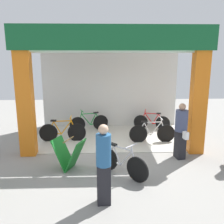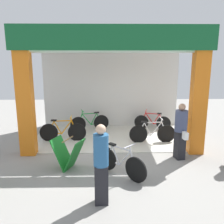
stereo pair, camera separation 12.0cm
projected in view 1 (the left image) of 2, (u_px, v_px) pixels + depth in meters
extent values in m
plane|color=gray|center=(113.00, 153.00, 7.83)|extent=(19.28, 19.28, 0.00)
cube|color=beige|center=(111.00, 137.00, 9.36)|extent=(5.64, 3.15, 0.02)
cube|color=silver|center=(110.00, 90.00, 10.55)|extent=(5.64, 0.12, 3.14)
cube|color=orange|center=(26.00, 105.00, 7.38)|extent=(0.45, 0.36, 3.14)
cube|color=orange|center=(198.00, 104.00, 7.57)|extent=(0.45, 0.36, 3.14)
cube|color=#14592D|center=(113.00, 37.00, 6.90)|extent=(5.84, 0.20, 0.70)
cube|color=silver|center=(111.00, 52.00, 8.66)|extent=(5.64, 3.15, 0.06)
cylinder|color=black|center=(138.00, 134.00, 8.70)|extent=(0.64, 0.06, 0.64)
cylinder|color=black|center=(166.00, 134.00, 8.75)|extent=(0.64, 0.06, 0.64)
cylinder|color=white|center=(145.00, 135.00, 8.71)|extent=(0.43, 0.04, 0.08)
cylinder|color=white|center=(147.00, 129.00, 8.67)|extent=(0.28, 0.04, 0.48)
cylinder|color=white|center=(156.00, 129.00, 8.69)|extent=(0.39, 0.04, 0.50)
cylinder|color=white|center=(153.00, 122.00, 8.63)|extent=(0.61, 0.05, 0.05)
cylinder|color=white|center=(141.00, 128.00, 8.66)|extent=(0.21, 0.04, 0.43)
cylinder|color=white|center=(163.00, 128.00, 8.70)|extent=(0.19, 0.04, 0.44)
cylinder|color=white|center=(161.00, 120.00, 8.63)|extent=(0.05, 0.04, 0.13)
cylinder|color=white|center=(161.00, 118.00, 8.61)|extent=(0.04, 0.44, 0.03)
cube|color=black|center=(144.00, 122.00, 8.61)|extent=(0.19, 0.10, 0.05)
cylinder|color=black|center=(101.00, 123.00, 10.20)|extent=(0.61, 0.23, 0.62)
cylinder|color=black|center=(77.00, 125.00, 9.88)|extent=(0.61, 0.23, 0.62)
cylinder|color=#198C33|center=(95.00, 124.00, 10.13)|extent=(0.41, 0.16, 0.08)
cylinder|color=#198C33|center=(93.00, 119.00, 10.05)|extent=(0.27, 0.11, 0.47)
cylinder|color=#198C33|center=(86.00, 119.00, 9.96)|extent=(0.37, 0.15, 0.49)
cylinder|color=#198C33|center=(89.00, 114.00, 9.94)|extent=(0.58, 0.21, 0.05)
cylinder|color=#198C33|center=(98.00, 118.00, 10.12)|extent=(0.21, 0.09, 0.42)
cylinder|color=#198C33|center=(80.00, 119.00, 9.87)|extent=(0.19, 0.09, 0.43)
cylinder|color=#198C33|center=(82.00, 113.00, 9.83)|extent=(0.06, 0.05, 0.13)
cylinder|color=#198C33|center=(82.00, 111.00, 9.82)|extent=(0.16, 0.42, 0.03)
cube|color=black|center=(96.00, 113.00, 10.04)|extent=(0.21, 0.15, 0.05)
cylinder|color=black|center=(48.00, 133.00, 8.80)|extent=(0.65, 0.05, 0.65)
cylinder|color=black|center=(77.00, 132.00, 8.86)|extent=(0.65, 0.05, 0.65)
cylinder|color=orange|center=(55.00, 133.00, 8.82)|extent=(0.43, 0.04, 0.08)
cylinder|color=orange|center=(57.00, 128.00, 8.78)|extent=(0.28, 0.04, 0.48)
cylinder|color=orange|center=(66.00, 127.00, 8.79)|extent=(0.40, 0.04, 0.51)
cylinder|color=orange|center=(62.00, 121.00, 8.73)|extent=(0.62, 0.05, 0.05)
cylinder|color=orange|center=(51.00, 127.00, 8.76)|extent=(0.21, 0.04, 0.43)
cylinder|color=orange|center=(74.00, 127.00, 8.80)|extent=(0.19, 0.04, 0.45)
cylinder|color=orange|center=(71.00, 119.00, 8.73)|extent=(0.06, 0.04, 0.13)
cylinder|color=orange|center=(71.00, 117.00, 8.72)|extent=(0.04, 0.45, 0.03)
cube|color=black|center=(53.00, 121.00, 8.71)|extent=(0.20, 0.10, 0.05)
cylinder|color=black|center=(163.00, 123.00, 10.16)|extent=(0.57, 0.18, 0.58)
cylinder|color=black|center=(141.00, 122.00, 10.34)|extent=(0.57, 0.18, 0.58)
cylinder|color=red|center=(157.00, 123.00, 10.21)|extent=(0.39, 0.13, 0.08)
cylinder|color=red|center=(156.00, 119.00, 10.18)|extent=(0.25, 0.09, 0.44)
cylinder|color=red|center=(149.00, 118.00, 10.24)|extent=(0.35, 0.12, 0.46)
cylinder|color=red|center=(152.00, 114.00, 10.17)|extent=(0.55, 0.17, 0.05)
cylinder|color=red|center=(160.00, 119.00, 10.14)|extent=(0.19, 0.08, 0.39)
cylinder|color=red|center=(143.00, 118.00, 10.28)|extent=(0.18, 0.07, 0.40)
cylinder|color=red|center=(145.00, 112.00, 10.21)|extent=(0.06, 0.04, 0.12)
cylinder|color=red|center=(145.00, 110.00, 10.19)|extent=(0.13, 0.40, 0.03)
cube|color=black|center=(159.00, 113.00, 10.11)|extent=(0.19, 0.13, 0.04)
cylinder|color=black|center=(108.00, 158.00, 6.66)|extent=(0.48, 0.48, 0.64)
cylinder|color=black|center=(137.00, 170.00, 6.00)|extent=(0.48, 0.48, 0.64)
cylinder|color=silver|center=(114.00, 162.00, 6.51)|extent=(0.33, 0.33, 0.08)
cylinder|color=silver|center=(117.00, 155.00, 6.41)|extent=(0.22, 0.22, 0.48)
cylinder|color=silver|center=(126.00, 158.00, 6.20)|extent=(0.30, 0.30, 0.50)
cylinder|color=silver|center=(122.00, 148.00, 6.23)|extent=(0.46, 0.46, 0.05)
cylinder|color=silver|center=(111.00, 152.00, 6.54)|extent=(0.17, 0.17, 0.43)
cylinder|color=silver|center=(134.00, 160.00, 6.02)|extent=(0.16, 0.16, 0.44)
cylinder|color=silver|center=(132.00, 148.00, 6.02)|extent=(0.06, 0.06, 0.13)
cylinder|color=silver|center=(131.00, 146.00, 6.01)|extent=(0.34, 0.34, 0.03)
cube|color=black|center=(113.00, 144.00, 6.43)|extent=(0.21, 0.21, 0.05)
cube|color=#197226|center=(63.00, 153.00, 6.73)|extent=(0.59, 0.65, 0.85)
cube|color=#197226|center=(76.00, 155.00, 6.60)|extent=(0.59, 0.65, 0.85)
cylinder|color=olive|center=(69.00, 140.00, 6.57)|extent=(0.23, 0.50, 0.03)
cube|color=black|center=(180.00, 145.00, 7.39)|extent=(0.29, 0.36, 0.84)
cylinder|color=#3F4766|center=(182.00, 121.00, 7.23)|extent=(0.42, 0.42, 0.62)
sphere|color=tan|center=(182.00, 107.00, 7.14)|extent=(0.20, 0.20, 0.20)
cube|color=white|center=(186.00, 135.00, 7.03)|extent=(0.14, 0.20, 0.21)
cube|color=black|center=(104.00, 184.00, 5.12)|extent=(0.29, 0.26, 0.85)
cylinder|color=#26598C|center=(104.00, 150.00, 4.95)|extent=(0.33, 0.33, 0.65)
sphere|color=#D8AD8C|center=(103.00, 129.00, 4.85)|extent=(0.20, 0.20, 0.20)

